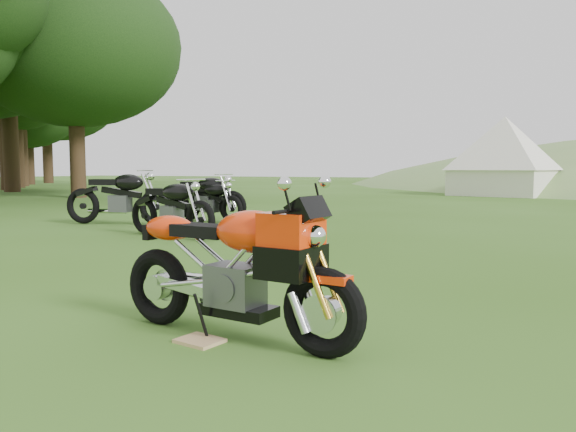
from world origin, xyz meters
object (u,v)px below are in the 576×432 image
at_px(vintage_moto_d, 210,199).
at_px(sport_motorcycle, 233,258).
at_px(plywood_board, 200,341).
at_px(vintage_moto_b, 171,206).
at_px(vintage_moto_a, 119,195).
at_px(tent_left, 504,159).
at_px(vintage_moto_c, 204,196).

bearing_deg(vintage_moto_d, sport_motorcycle, -41.02).
relative_size(plywood_board, vintage_moto_b, 0.14).
bearing_deg(vintage_moto_a, tent_left, 57.00).
distance_m(plywood_board, vintage_moto_a, 7.84).
bearing_deg(vintage_moto_b, vintage_moto_a, 164.38).
distance_m(vintage_moto_b, vintage_moto_d, 2.52).
bearing_deg(tent_left, sport_motorcycle, -74.87).
distance_m(vintage_moto_c, vintage_moto_d, 0.21).
xyz_separation_m(vintage_moto_a, vintage_moto_c, (1.08, 1.28, -0.04)).
xyz_separation_m(sport_motorcycle, plywood_board, (-0.15, -0.16, -0.52)).
distance_m(plywood_board, vintage_moto_d, 7.98).
height_order(vintage_moto_b, vintage_moto_c, vintage_moto_c).
bearing_deg(sport_motorcycle, tent_left, 97.00).
relative_size(vintage_moto_a, tent_left, 0.64).
relative_size(vintage_moto_b, tent_left, 0.56).
height_order(plywood_board, tent_left, tent_left).
height_order(vintage_moto_a, vintage_moto_d, vintage_moto_a).
relative_size(vintage_moto_b, vintage_moto_c, 0.94).
bearing_deg(vintage_moto_a, vintage_moto_c, 36.70).
height_order(plywood_board, vintage_moto_b, vintage_moto_b).
bearing_deg(sport_motorcycle, vintage_moto_d, 131.21).
distance_m(vintage_moto_c, tent_left, 15.22).
bearing_deg(plywood_board, vintage_moto_a, 135.64).
xyz_separation_m(plywood_board, vintage_moto_d, (-4.32, 6.70, 0.45)).
bearing_deg(vintage_moto_b, vintage_moto_d, 122.21).
height_order(sport_motorcycle, vintage_moto_a, vintage_moto_a).
xyz_separation_m(vintage_moto_b, tent_left, (3.60, 16.91, 0.97)).
xyz_separation_m(vintage_moto_c, vintage_moto_d, (0.19, -0.05, -0.07)).
xyz_separation_m(plywood_board, vintage_moto_c, (-4.51, 6.75, 0.52)).
relative_size(plywood_board, vintage_moto_a, 0.13).
relative_size(sport_motorcycle, tent_left, 0.52).
bearing_deg(sport_motorcycle, vintage_moto_a, 144.12).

